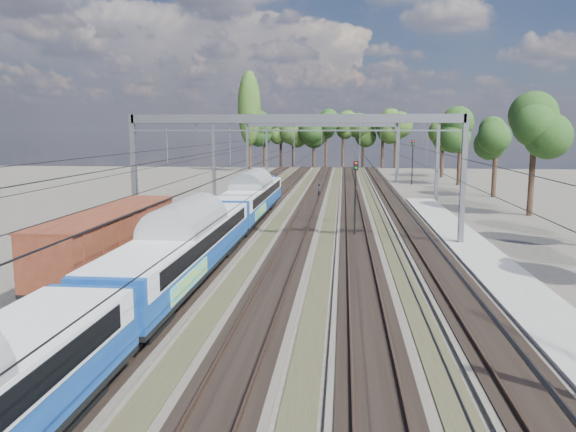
# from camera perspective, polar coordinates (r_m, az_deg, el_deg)

# --- Properties ---
(track_bed) EXTENTS (21.00, 130.00, 0.34)m
(track_bed) POSITION_cam_1_polar(r_m,az_deg,el_deg) (54.50, 1.99, 0.47)
(track_bed) COLOR #47423A
(track_bed) RESTS_ON ground
(platform) EXTENTS (3.00, 70.00, 0.30)m
(platform) POSITION_cam_1_polar(r_m,az_deg,el_deg) (31.08, 21.62, -6.40)
(platform) COLOR gray
(platform) RESTS_ON ground
(catenary) EXTENTS (25.65, 130.00, 9.00)m
(catenary) POSITION_cam_1_polar(r_m,az_deg,el_deg) (61.61, 2.79, 7.31)
(catenary) COLOR slate
(catenary) RESTS_ON ground
(tree_belt) EXTENTS (39.30, 100.32, 11.44)m
(tree_belt) POSITION_cam_1_polar(r_m,az_deg,el_deg) (102.41, 6.56, 8.83)
(tree_belt) COLOR black
(tree_belt) RESTS_ON ground
(poplar) EXTENTS (4.40, 4.40, 19.04)m
(poplar) POSITION_cam_1_polar(r_m,az_deg,el_deg) (108.39, -3.95, 10.82)
(poplar) COLOR black
(poplar) RESTS_ON ground
(emu_train) EXTENTS (2.94, 62.29, 4.31)m
(emu_train) POSITION_cam_1_polar(r_m,az_deg,el_deg) (28.58, -10.54, -2.30)
(emu_train) COLOR black
(emu_train) RESTS_ON ground
(freight_boxcar) EXTENTS (2.85, 13.74, 3.54)m
(freight_boxcar) POSITION_cam_1_polar(r_m,az_deg,el_deg) (31.66, -17.57, -2.19)
(freight_boxcar) COLOR black
(freight_boxcar) RESTS_ON ground
(worker) EXTENTS (0.55, 0.70, 1.68)m
(worker) POSITION_cam_1_polar(r_m,az_deg,el_deg) (66.49, 3.23, 2.60)
(worker) COLOR black
(worker) RESTS_ON ground
(signal_near) EXTENTS (0.37, 0.33, 5.68)m
(signal_near) POSITION_cam_1_polar(r_m,az_deg,el_deg) (41.81, 6.87, 2.72)
(signal_near) COLOR black
(signal_near) RESTS_ON ground
(signal_far) EXTENTS (0.45, 0.41, 6.46)m
(signal_far) POSITION_cam_1_polar(r_m,az_deg,el_deg) (83.87, 12.55, 5.91)
(signal_far) COLOR black
(signal_far) RESTS_ON ground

